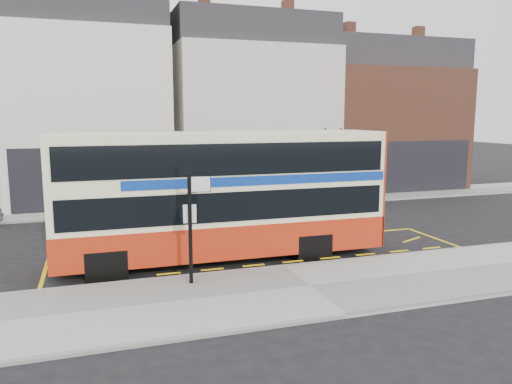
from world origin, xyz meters
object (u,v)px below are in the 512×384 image
object	(u,v)px
double_decker_bus	(224,194)
bus_stop_post	(192,218)
car_grey	(132,205)
street_tree_right	(337,137)
car_white	(338,192)

from	to	relation	value
double_decker_bus	bus_stop_post	distance (m)	2.78
car_grey	street_tree_right	xyz separation A→B (m)	(11.34, 1.82, 2.90)
car_white	double_decker_bus	bearing A→B (deg)	121.75
car_grey	car_white	bearing A→B (deg)	-95.39
double_decker_bus	bus_stop_post	world-z (taller)	double_decker_bus
double_decker_bus	car_white	xyz separation A→B (m)	(8.28, 7.97, -1.53)
double_decker_bus	car_grey	bearing A→B (deg)	107.25
car_grey	street_tree_right	world-z (taller)	street_tree_right
bus_stop_post	street_tree_right	size ratio (longest dim) A/B	0.59
bus_stop_post	car_grey	size ratio (longest dim) A/B	0.82
car_grey	car_white	size ratio (longest dim) A/B	0.79
bus_stop_post	car_white	distance (m)	14.26
car_grey	street_tree_right	bearing A→B (deg)	-86.98
street_tree_right	double_decker_bus	bearing A→B (deg)	-132.92
double_decker_bus	street_tree_right	distance (m)	13.26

